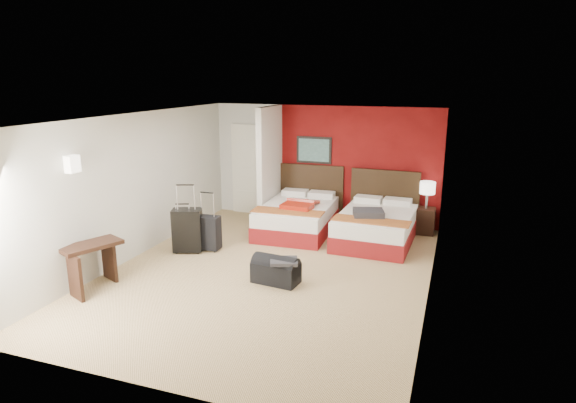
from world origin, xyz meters
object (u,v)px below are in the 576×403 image
at_px(table_lamp, 427,195).
at_px(nightstand, 425,221).
at_px(bed_left, 297,219).
at_px(suitcase_charcoal, 209,234).
at_px(desk, 93,266).
at_px(bed_right, 376,228).
at_px(duffel_bag, 276,271).
at_px(suitcase_black, 188,231).
at_px(red_suitcase_open, 300,204).
at_px(suitcase_navy, 184,236).

bearing_deg(table_lamp, nightstand, 0.00).
distance_m(bed_left, nightstand, 2.59).
relative_size(suitcase_charcoal, desk, 0.71).
bearing_deg(bed_right, table_lamp, 47.54).
xyz_separation_m(nightstand, suitcase_charcoal, (-3.66, -2.32, 0.04)).
bearing_deg(duffel_bag, desk, -149.23).
bearing_deg(table_lamp, suitcase_black, -147.51).
distance_m(red_suitcase_open, suitcase_black, 2.31).
xyz_separation_m(bed_left, nightstand, (2.47, 0.79, -0.03)).
relative_size(bed_left, nightstand, 3.67).
height_order(suitcase_navy, desk, desk).
relative_size(bed_left, red_suitcase_open, 2.38).
relative_size(duffel_bag, desk, 0.83).
bearing_deg(duffel_bag, red_suitcase_open, 105.74).
xyz_separation_m(bed_left, suitcase_charcoal, (-1.19, -1.53, 0.02)).
height_order(bed_right, suitcase_black, suitcase_black).
distance_m(table_lamp, duffel_bag, 3.89).
height_order(suitcase_navy, duffel_bag, suitcase_navy).
distance_m(table_lamp, suitcase_black, 4.73).
bearing_deg(suitcase_charcoal, nightstand, 30.51).
bearing_deg(suitcase_charcoal, duffel_bag, -31.70).
distance_m(duffel_bag, desk, 2.74).
xyz_separation_m(bed_right, red_suitcase_open, (-1.51, -0.02, 0.34)).
bearing_deg(suitcase_black, red_suitcase_open, 25.41).
relative_size(bed_right, nightstand, 3.68).
bearing_deg(suitcase_charcoal, bed_left, 50.25).
height_order(suitcase_black, suitcase_charcoal, suitcase_black).
distance_m(bed_left, red_suitcase_open, 0.37).
height_order(nightstand, suitcase_navy, suitcase_navy).
xyz_separation_m(suitcase_charcoal, duffel_bag, (1.67, -0.96, -0.13)).
height_order(nightstand, duffel_bag, nightstand).
distance_m(suitcase_black, desk, 1.94).
distance_m(nightstand, desk, 6.28).
relative_size(red_suitcase_open, nightstand, 1.54).
height_order(bed_right, table_lamp, table_lamp).
relative_size(table_lamp, suitcase_charcoal, 0.89).
relative_size(nightstand, table_lamp, 0.97).
bearing_deg(red_suitcase_open, table_lamp, 24.27).
bearing_deg(table_lamp, bed_right, -134.35).
distance_m(bed_right, suitcase_navy, 3.60).
height_order(nightstand, suitcase_black, suitcase_black).
bearing_deg(duffel_bag, suitcase_navy, 166.06).
distance_m(suitcase_charcoal, suitcase_navy, 0.45).
height_order(red_suitcase_open, desk, desk).
height_order(suitcase_black, duffel_bag, suitcase_black).
distance_m(bed_left, desk, 4.13).
height_order(suitcase_black, suitcase_navy, suitcase_black).
relative_size(bed_left, duffel_bag, 2.72).
distance_m(bed_right, desk, 5.06).
relative_size(bed_left, desk, 2.25).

